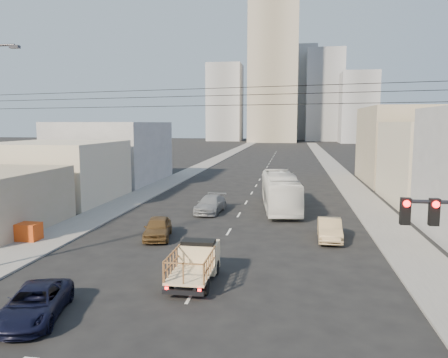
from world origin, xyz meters
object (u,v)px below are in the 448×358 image
(sedan_brown, at_px, (158,228))
(sedan_grey, at_px, (211,204))
(flatbed_pickup, at_px, (195,260))
(navy_pickup, at_px, (34,303))
(sedan_tan, at_px, (330,229))
(crate_stack, at_px, (26,232))
(city_bus, at_px, (280,191))

(sedan_brown, distance_m, sedan_grey, 9.42)
(flatbed_pickup, bearing_deg, navy_pickup, -137.20)
(navy_pickup, distance_m, sedan_tan, 19.10)
(flatbed_pickup, relative_size, sedan_brown, 1.03)
(sedan_brown, bearing_deg, sedan_tan, -4.42)
(sedan_grey, bearing_deg, sedan_brown, -97.79)
(navy_pickup, distance_m, sedan_brown, 12.86)
(flatbed_pickup, distance_m, sedan_brown, 8.89)
(flatbed_pickup, relative_size, crate_stack, 2.45)
(city_bus, bearing_deg, navy_pickup, -116.75)
(navy_pickup, bearing_deg, sedan_brown, 71.57)
(sedan_tan, bearing_deg, city_bus, 110.75)
(navy_pickup, relative_size, sedan_grey, 0.92)
(crate_stack, bearing_deg, city_bus, 40.28)
(flatbed_pickup, bearing_deg, crate_stack, 156.68)
(flatbed_pickup, xyz_separation_m, crate_stack, (-12.79, 5.52, -0.40))
(flatbed_pickup, bearing_deg, sedan_tan, 51.41)
(crate_stack, bearing_deg, sedan_tan, 10.18)
(sedan_brown, height_order, crate_stack, sedan_brown)
(navy_pickup, bearing_deg, sedan_grey, 68.61)
(sedan_tan, distance_m, crate_stack, 20.39)
(navy_pickup, height_order, sedan_tan, sedan_tan)
(flatbed_pickup, height_order, city_bus, city_bus)
(navy_pickup, height_order, sedan_brown, sedan_brown)
(navy_pickup, xyz_separation_m, sedan_grey, (3.08, 22.03, 0.09))
(navy_pickup, bearing_deg, sedan_tan, 34.60)
(navy_pickup, relative_size, city_bus, 0.39)
(sedan_tan, xyz_separation_m, crate_stack, (-20.07, -3.60, -0.03))
(navy_pickup, height_order, sedan_grey, sedan_grey)
(sedan_brown, bearing_deg, sedan_grey, 66.79)
(flatbed_pickup, distance_m, sedan_grey, 17.12)
(flatbed_pickup, relative_size, sedan_grey, 0.87)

